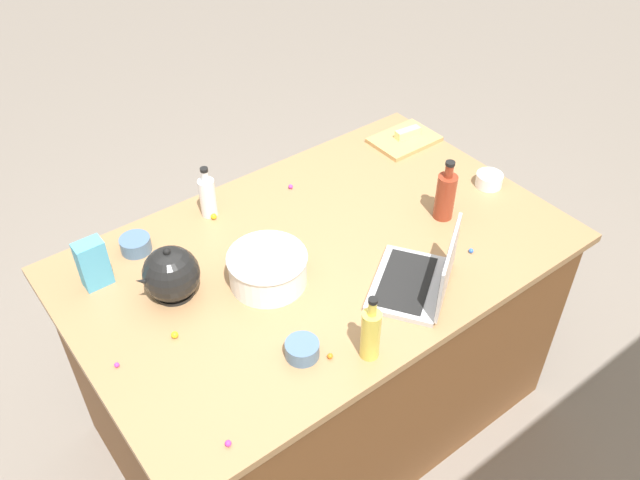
{
  "coord_description": "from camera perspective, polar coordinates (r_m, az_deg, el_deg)",
  "views": [
    {
      "loc": [
        1.02,
        1.34,
        2.41
      ],
      "look_at": [
        0.0,
        0.0,
        0.95
      ],
      "focal_mm": 37.21,
      "sensor_mm": 36.0,
      "label": 1
    }
  ],
  "objects": [
    {
      "name": "laptop",
      "position": [
        2.13,
        8.71,
        -3.26
      ],
      "size": [
        0.38,
        0.36,
        0.22
      ],
      "color": "#B7B7BC",
      "rests_on": "island_counter"
    },
    {
      "name": "candy_4",
      "position": [
        2.03,
        -12.39,
        -7.97
      ],
      "size": [
        0.02,
        0.02,
        0.02
      ],
      "primitive_type": "sphere",
      "color": "yellow",
      "rests_on": "island_counter"
    },
    {
      "name": "ramekin_small",
      "position": [
        2.34,
        -15.58,
        -0.36
      ],
      "size": [
        0.1,
        0.1,
        0.05
      ],
      "primitive_type": "cylinder",
      "color": "slate",
      "rests_on": "island_counter"
    },
    {
      "name": "bottle_soy",
      "position": [
        2.39,
        10.74,
        3.8
      ],
      "size": [
        0.07,
        0.07,
        0.24
      ],
      "color": "maroon",
      "rests_on": "island_counter"
    },
    {
      "name": "candy_0",
      "position": [
        1.94,
        0.88,
        -9.95
      ],
      "size": [
        0.02,
        0.02,
        0.02
      ],
      "primitive_type": "sphere",
      "color": "orange",
      "rests_on": "island_counter"
    },
    {
      "name": "ramekin_wide",
      "position": [
        2.63,
        14.34,
        5.03
      ],
      "size": [
        0.1,
        0.1,
        0.05
      ],
      "primitive_type": "cylinder",
      "color": "white",
      "rests_on": "island_counter"
    },
    {
      "name": "kettle",
      "position": [
        2.12,
        -12.69,
        -2.92
      ],
      "size": [
        0.21,
        0.18,
        0.2
      ],
      "color": "black",
      "rests_on": "island_counter"
    },
    {
      "name": "mixing_bowl_large",
      "position": [
        2.12,
        -4.53,
        -2.42
      ],
      "size": [
        0.26,
        0.26,
        0.11
      ],
      "color": "white",
      "rests_on": "island_counter"
    },
    {
      "name": "ramekin_medium",
      "position": [
        1.93,
        -1.54,
        -9.38
      ],
      "size": [
        0.1,
        0.1,
        0.05
      ],
      "primitive_type": "cylinder",
      "color": "slate",
      "rests_on": "island_counter"
    },
    {
      "name": "bottle_vinegar",
      "position": [
        2.41,
        -9.64,
        3.73
      ],
      "size": [
        0.06,
        0.06,
        0.2
      ],
      "color": "white",
      "rests_on": "island_counter"
    },
    {
      "name": "ground_plane",
      "position": [
        2.94,
        0.0,
        -14.15
      ],
      "size": [
        12.0,
        12.0,
        0.0
      ],
      "primitive_type": "plane",
      "color": "slate"
    },
    {
      "name": "candy_2",
      "position": [
        2.31,
        12.87,
        -0.91
      ],
      "size": [
        0.02,
        0.02,
        0.02
      ],
      "primitive_type": "sphere",
      "color": "blue",
      "rests_on": "island_counter"
    },
    {
      "name": "butter_stick_left",
      "position": [
        2.83,
        7.55,
        9.11
      ],
      "size": [
        0.11,
        0.05,
        0.04
      ],
      "primitive_type": "cube",
      "rotation": [
        0.0,
        0.0,
        -0.12
      ],
      "color": "#F4E58C",
      "rests_on": "cutting_board"
    },
    {
      "name": "island_counter",
      "position": [
        2.59,
        0.0,
        -8.4
      ],
      "size": [
        1.69,
        1.07,
        0.9
      ],
      "color": "brown",
      "rests_on": "ground"
    },
    {
      "name": "candy_bag",
      "position": [
        2.21,
        -18.94,
        -1.94
      ],
      "size": [
        0.09,
        0.06,
        0.17
      ],
      "primitive_type": "cube",
      "color": "#4CA5CC",
      "rests_on": "island_counter"
    },
    {
      "name": "candy_5",
      "position": [
        2.0,
        -17.08,
        -10.24
      ],
      "size": [
        0.01,
        0.01,
        0.01
      ],
      "primitive_type": "sphere",
      "color": "#CC3399",
      "rests_on": "island_counter"
    },
    {
      "name": "candy_1",
      "position": [
        2.54,
        -2.55,
        4.61
      ],
      "size": [
        0.02,
        0.02,
        0.02
      ],
      "primitive_type": "sphere",
      "color": "#CC3399",
      "rests_on": "island_counter"
    },
    {
      "name": "cutting_board",
      "position": [
        2.84,
        7.27,
        8.55
      ],
      "size": [
        0.27,
        0.19,
        0.02
      ],
      "primitive_type": "cube",
      "color": "tan",
      "rests_on": "island_counter"
    },
    {
      "name": "candy_6",
      "position": [
        2.42,
        -9.13,
        2.02
      ],
      "size": [
        0.02,
        0.02,
        0.02
      ],
      "primitive_type": "sphere",
      "color": "yellow",
      "rests_on": "island_counter"
    },
    {
      "name": "candy_3",
      "position": [
        1.79,
        -7.91,
        -16.94
      ],
      "size": [
        0.02,
        0.02,
        0.02
      ],
      "primitive_type": "sphere",
      "color": "#CC3399",
      "rests_on": "island_counter"
    },
    {
      "name": "bottle_oil",
      "position": [
        1.89,
        4.38,
        -7.99
      ],
      "size": [
        0.06,
        0.06,
        0.23
      ],
      "color": "#DBC64C",
      "rests_on": "island_counter"
    }
  ]
}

